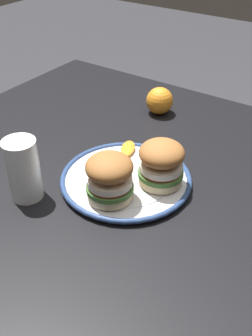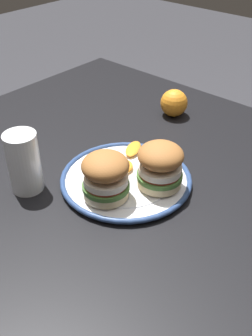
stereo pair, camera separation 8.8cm
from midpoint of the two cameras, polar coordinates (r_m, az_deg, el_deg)
The scene contains 8 objects.
dining_table at distance 0.98m, azimuth 6.00°, elevation -5.98°, with size 1.27×0.97×0.73m.
dinner_plate at distance 0.90m, azimuth 2.78°, elevation -1.68°, with size 0.30×0.30×0.02m.
sandwich_half_left at distance 0.85m, azimuth 7.84°, elevation 0.36°, with size 0.13×0.13×0.10m.
sandwich_half_right at distance 0.81m, azimuth 0.15°, elevation -1.15°, with size 0.12×0.12×0.10m.
orange_peel_curled at distance 0.92m, azimuth 1.98°, elevation 0.15°, with size 0.07×0.07×0.01m.
orange_peel_strip_long at distance 0.98m, azimuth 3.59°, elevation 2.70°, with size 0.06×0.08×0.01m.
drinking_glass at distance 0.87m, azimuth -11.53°, elevation 0.29°, with size 0.07×0.07×0.14m.
whole_orange at distance 1.18m, azimuth 9.01°, elevation 9.09°, with size 0.08×0.08×0.08m, color orange.
Camera 2 is at (-0.44, 0.59, 1.28)m, focal length 42.77 mm.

